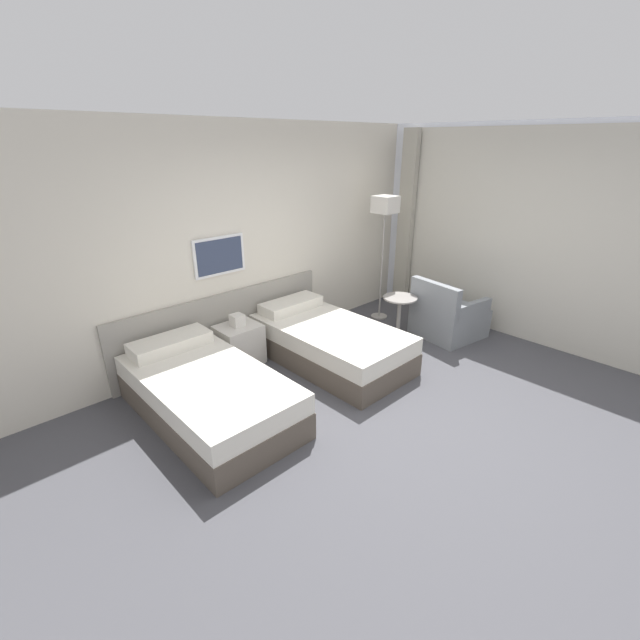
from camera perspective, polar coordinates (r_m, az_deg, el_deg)
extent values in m
plane|color=#47474C|center=(4.38, 11.17, -12.08)|extent=(16.00, 16.00, 0.00)
cube|color=beige|center=(5.35, -8.20, 10.50)|extent=(10.00, 0.06, 2.70)
cube|color=gray|center=(5.30, -12.44, -0.68)|extent=(2.81, 0.04, 0.82)
cube|color=white|center=(5.03, -13.28, 8.33)|extent=(0.64, 0.03, 0.44)
cube|color=#333D56|center=(5.01, -13.19, 8.30)|extent=(0.58, 0.01, 0.38)
cube|color=white|center=(6.04, 28.12, 9.48)|extent=(0.06, 4.77, 2.70)
cube|color=beige|center=(6.00, 27.92, 9.15)|extent=(0.03, 4.39, 2.64)
cube|color=#A8A393|center=(6.84, 11.36, 12.71)|extent=(0.10, 0.24, 2.64)
cube|color=brown|center=(4.32, -14.45, -10.81)|extent=(1.02, 1.90, 0.27)
cube|color=silver|center=(4.19, -14.76, -8.16)|extent=(1.01, 1.88, 0.20)
cube|color=silver|center=(4.70, -19.31, -2.93)|extent=(0.81, 0.34, 0.13)
cube|color=brown|center=(5.15, 1.39, -4.17)|extent=(1.02, 1.90, 0.27)
cube|color=silver|center=(5.05, 1.41, -1.82)|extent=(1.01, 1.88, 0.20)
cube|color=silver|center=(5.48, -3.88, 2.03)|extent=(0.81, 0.34, 0.13)
cube|color=beige|center=(5.15, -10.71, -3.24)|extent=(0.48, 0.42, 0.48)
cube|color=silver|center=(5.03, -10.97, -0.04)|extent=(0.14, 0.14, 0.14)
cylinder|color=#9E9993|center=(6.55, 7.87, 0.52)|extent=(0.24, 0.24, 0.02)
cylinder|color=#9E9993|center=(6.30, 8.25, 7.05)|extent=(0.02, 0.02, 1.53)
cube|color=silver|center=(6.12, 8.72, 14.99)|extent=(0.29, 0.29, 0.23)
cylinder|color=gray|center=(5.93, 10.26, -2.13)|extent=(0.29, 0.29, 0.01)
cylinder|color=gray|center=(5.82, 10.45, 0.34)|extent=(0.05, 0.05, 0.54)
cylinder|color=gray|center=(5.72, 10.64, 2.92)|extent=(0.44, 0.44, 0.02)
cube|color=gray|center=(6.09, 16.79, -0.16)|extent=(0.90, 0.87, 0.39)
cube|color=gray|center=(5.70, 15.04, 2.81)|extent=(0.22, 0.77, 0.42)
cube|color=gray|center=(5.80, 19.63, 1.37)|extent=(0.68, 0.19, 0.18)
cube|color=gray|center=(6.19, 14.72, 3.27)|extent=(0.68, 0.19, 0.18)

